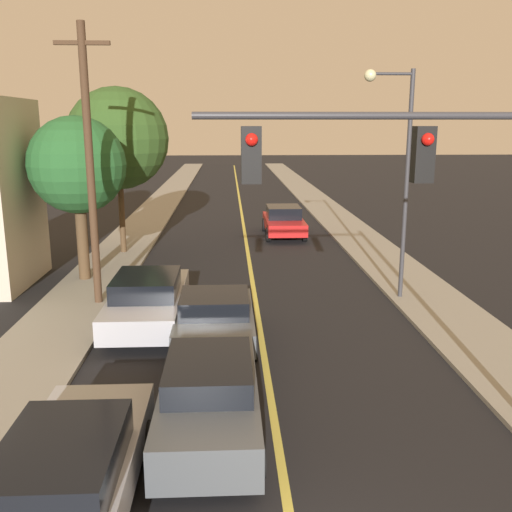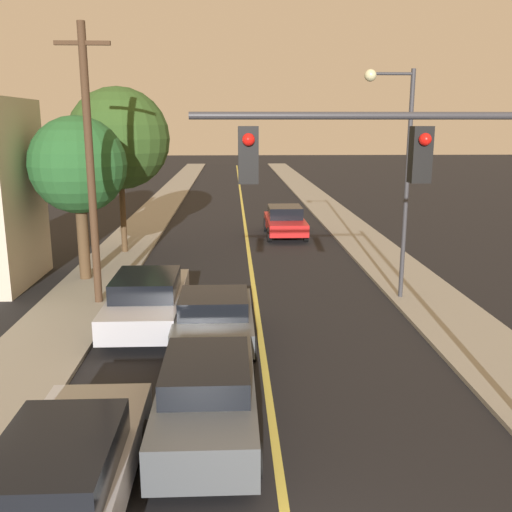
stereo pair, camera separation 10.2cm
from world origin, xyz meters
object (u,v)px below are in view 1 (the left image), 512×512
at_px(tree_left_far, 77,166).
at_px(traffic_signal_mast, 442,200).
at_px(tree_left_near, 118,139).
at_px(streetlamp_right, 397,156).
at_px(utility_pole_left, 90,163).
at_px(car_outer_lane_front, 66,480).
at_px(car_far_oncoming, 284,221).
at_px(car_near_lane_second, 215,317).
at_px(car_outer_lane_second, 148,299).
at_px(car_near_lane_front, 210,392).

bearing_deg(tree_left_far, traffic_signal_mast, -51.78).
distance_m(traffic_signal_mast, tree_left_near, 17.56).
bearing_deg(streetlamp_right, utility_pole_left, -179.23).
bearing_deg(car_outer_lane_front, car_far_oncoming, 76.54).
bearing_deg(car_near_lane_second, utility_pole_left, 138.07).
xyz_separation_m(car_outer_lane_second, car_far_oncoming, (5.12, 12.98, 0.01)).
height_order(car_outer_lane_second, tree_left_near, tree_left_near).
relative_size(car_outer_lane_front, traffic_signal_mast, 0.83).
bearing_deg(car_far_oncoming, tree_left_far, 45.75).
bearing_deg(car_near_lane_front, traffic_signal_mast, -7.86).
distance_m(traffic_signal_mast, tree_left_far, 14.16).
bearing_deg(car_far_oncoming, tree_left_near, 27.33).
height_order(car_near_lane_second, tree_left_far, tree_left_far).
distance_m(traffic_signal_mast, streetlamp_right, 8.58).
relative_size(traffic_signal_mast, tree_left_far, 1.08).
height_order(car_near_lane_front, tree_left_far, tree_left_far).
relative_size(streetlamp_right, tree_left_far, 1.23).
height_order(car_outer_lane_second, traffic_signal_mast, traffic_signal_mast).
height_order(traffic_signal_mast, streetlamp_right, streetlamp_right).
height_order(car_near_lane_second, traffic_signal_mast, traffic_signal_mast).
bearing_deg(traffic_signal_mast, tree_left_near, 117.63).
height_order(car_outer_lane_second, streetlamp_right, streetlamp_right).
relative_size(car_near_lane_second, utility_pole_left, 0.46).
relative_size(car_far_oncoming, utility_pole_left, 0.55).
xyz_separation_m(car_outer_lane_second, tree_left_far, (-2.93, 4.71, 3.41)).
height_order(traffic_signal_mast, utility_pole_left, utility_pole_left).
relative_size(car_far_oncoming, traffic_signal_mast, 0.73).
relative_size(car_outer_lane_second, car_far_oncoming, 1.11).
distance_m(car_near_lane_front, traffic_signal_mast, 5.35).
relative_size(car_near_lane_second, traffic_signal_mast, 0.62).
xyz_separation_m(traffic_signal_mast, utility_pole_left, (-7.65, 8.28, 0.07)).
relative_size(car_near_lane_second, car_far_oncoming, 0.85).
bearing_deg(car_outer_lane_second, tree_left_near, 104.20).
bearing_deg(car_far_oncoming, car_outer_lane_second, 68.48).
distance_m(car_near_lane_second, utility_pole_left, 6.27).
xyz_separation_m(car_near_lane_second, car_far_oncoming, (3.19, 14.48, 0.06)).
bearing_deg(traffic_signal_mast, car_far_oncoming, 92.09).
bearing_deg(car_outer_lane_second, car_near_lane_second, -37.92).
bearing_deg(car_near_lane_front, tree_left_near, 105.76).
bearing_deg(car_near_lane_second, car_near_lane_front, -90.00).
xyz_separation_m(car_far_oncoming, streetlamp_right, (2.41, -10.98, 3.86)).
xyz_separation_m(car_near_lane_second, utility_pole_left, (-3.75, 3.37, 3.74)).
height_order(car_near_lane_second, tree_left_near, tree_left_near).
relative_size(car_near_lane_second, tree_left_near, 0.55).
distance_m(car_outer_lane_front, traffic_signal_mast, 7.15).
bearing_deg(car_outer_lane_second, tree_left_far, 121.91).
xyz_separation_m(car_near_lane_front, traffic_signal_mast, (3.90, -0.54, 3.62)).
distance_m(car_far_oncoming, tree_left_near, 9.36).
bearing_deg(car_near_lane_second, car_far_oncoming, 77.56).
bearing_deg(car_near_lane_second, car_outer_lane_front, -105.56).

